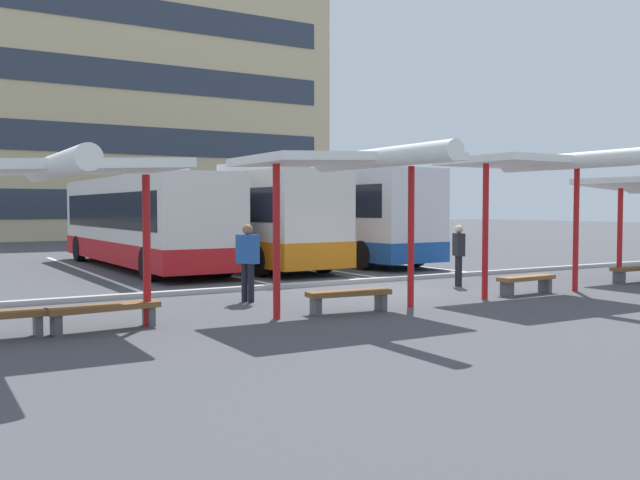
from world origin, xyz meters
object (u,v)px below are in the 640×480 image
object	(u,v)px
waiting_shelter_2	(542,166)
waiting_passenger_0	(248,257)
waiting_shelter_0	(49,171)
bench_2	(349,296)
bench_1	(104,311)
bench_4	(633,271)
coach_bus_1	(232,220)
bench_3	(526,281)
waiting_passenger_2	(459,251)
coach_bus_0	(142,222)
coach_bus_2	(320,216)
waiting_shelter_1	(355,163)

from	to	relation	value
waiting_shelter_2	waiting_passenger_0	bearing A→B (deg)	157.62
waiting_shelter_0	bench_2	bearing A→B (deg)	-2.41
bench_1	bench_4	xyz separation A→B (m)	(14.72, 0.13, -0.01)
bench_2	coach_bus_1	bearing A→B (deg)	77.94
bench_3	waiting_passenger_2	bearing A→B (deg)	95.65
bench_2	bench_3	world-z (taller)	same
bench_2	bench_3	distance (m)	5.37
bench_3	bench_4	bearing A→B (deg)	3.88
coach_bus_0	bench_2	world-z (taller)	coach_bus_0
coach_bus_0	bench_3	bearing A→B (deg)	-63.51
coach_bus_2	waiting_passenger_0	size ratio (longest dim) A/B	7.01
coach_bus_1	waiting_shelter_0	size ratio (longest dim) A/B	2.65
waiting_shelter_1	waiting_passenger_0	xyz separation A→B (m)	(-1.09, 2.69, -1.97)
coach_bus_2	waiting_shelter_2	distance (m)	12.59
bench_1	bench_2	xyz separation A→B (m)	(4.74, -0.46, -0.00)
bench_1	waiting_shelter_1	distance (m)	5.47
bench_1	bench_3	bearing A→B (deg)	-1.04
coach_bus_1	waiting_shelter_2	bearing A→B (deg)	-76.46
waiting_shelter_0	waiting_shelter_1	xyz separation A→B (m)	(5.64, -0.44, 0.28)
bench_2	coach_bus_0	bearing A→B (deg)	92.96
coach_bus_2	waiting_shelter_0	xyz separation A→B (m)	(-12.22, -12.06, 0.92)
coach_bus_1	coach_bus_0	bearing A→B (deg)	169.25
waiting_shelter_2	waiting_shelter_1	bearing A→B (deg)	-179.61
bench_1	bench_4	size ratio (longest dim) A/B	1.25
coach_bus_0	bench_2	bearing A→B (deg)	-87.04
bench_1	coach_bus_0	bearing A→B (deg)	70.90
coach_bus_0	coach_bus_2	xyz separation A→B (m)	(7.22, -0.00, 0.17)
coach_bus_0	waiting_shelter_0	bearing A→B (deg)	-112.52
coach_bus_0	bench_3	world-z (taller)	coach_bus_0
coach_bus_0	bench_4	bearing A→B (deg)	-47.83
waiting_passenger_2	bench_1	bearing A→B (deg)	-168.48
waiting_shelter_2	bench_4	world-z (taller)	waiting_shelter_2
coach_bus_0	waiting_shelter_1	world-z (taller)	coach_bus_0
coach_bus_1	bench_4	xyz separation A→B (m)	(7.48, -11.12, -1.35)
waiting_passenger_0	waiting_passenger_2	size ratio (longest dim) A/B	1.06
coach_bus_2	waiting_shelter_2	xyz separation A→B (m)	(-1.22, -12.46, 1.33)
waiting_shelter_2	bench_2	bearing A→B (deg)	178.23
waiting_shelter_1	bench_2	world-z (taller)	waiting_shelter_1
bench_4	waiting_passenger_2	bearing A→B (deg)	158.70
coach_bus_1	bench_1	world-z (taller)	coach_bus_1
coach_bus_2	waiting_shelter_1	size ratio (longest dim) A/B	2.78
bench_1	waiting_passenger_0	world-z (taller)	waiting_passenger_0
waiting_passenger_2	bench_4	bearing A→B (deg)	-21.30
waiting_passenger_0	coach_bus_1	bearing A→B (deg)	68.69
bench_3	coach_bus_0	bearing A→B (deg)	116.49
bench_1	waiting_passenger_0	bearing A→B (deg)	29.18
coach_bus_0	waiting_shelter_2	xyz separation A→B (m)	(6.00, -12.47, 1.50)
waiting_shelter_0	bench_3	xyz separation A→B (m)	(11.00, 0.03, -2.38)
coach_bus_1	waiting_shelter_1	world-z (taller)	coach_bus_1
coach_bus_1	bench_3	size ratio (longest dim) A/B	6.81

